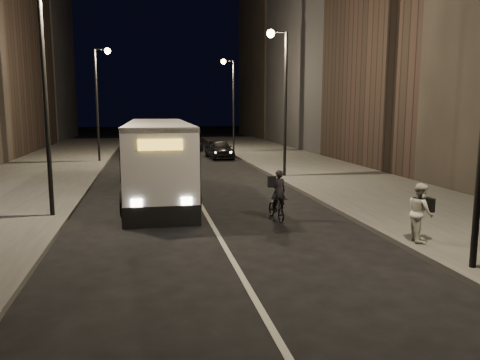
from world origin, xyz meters
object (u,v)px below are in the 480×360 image
streetlight_left_near (52,69)px  cyclist_on_bicycle (277,203)px  pedestrian_woman (420,212)px  car_far (190,144)px  city_bus (159,155)px  car_mid (150,151)px  streetlight_left_far (100,89)px  streetlight_right_near (479,48)px  streetlight_right_far (231,93)px  car_near (219,149)px  streetlight_right_mid (281,84)px

streetlight_left_near → cyclist_on_bicycle: streetlight_left_near is taller
pedestrian_woman → car_far: size_ratio=0.38×
city_bus → car_mid: city_bus is taller
city_bus → cyclist_on_bicycle: 7.28m
streetlight_left_near → streetlight_left_far: size_ratio=1.00×
streetlight_right_near → car_mid: bearing=104.6°
streetlight_right_far → cyclist_on_bicycle: bearing=-96.5°
city_bus → car_near: size_ratio=2.84×
streetlight_right_far → streetlight_right_near: bearing=-90.0°
streetlight_right_near → streetlight_left_near: (-10.66, 8.00, 0.00)m
city_bus → car_near: city_bus is taller
streetlight_right_far → streetlight_right_mid: bearing=-90.0°
cyclist_on_bicycle → car_near: size_ratio=0.42×
streetlight_right_near → city_bus: bearing=119.6°
streetlight_left_far → city_bus: bearing=-74.9°
streetlight_left_near → pedestrian_woman: (10.93, -5.67, -4.34)m
car_far → car_mid: bearing=-123.0°
streetlight_right_far → pedestrian_woman: bearing=-89.5°
cyclist_on_bicycle → streetlight_right_mid: bearing=70.1°
streetlight_left_far → cyclist_on_bicycle: (7.75, -19.67, -4.75)m
pedestrian_woman → city_bus: bearing=47.9°
car_mid → streetlight_left_far: bearing=22.5°
car_mid → streetlight_right_near: bearing=99.7°
streetlight_right_mid → streetlight_left_far: bearing=136.8°
streetlight_right_far → car_far: bearing=138.4°
streetlight_right_mid → pedestrian_woman: bearing=-88.9°
streetlight_right_far → cyclist_on_bicycle: size_ratio=4.40×
streetlight_right_near → streetlight_left_near: bearing=143.1°
streetlight_right_mid → city_bus: size_ratio=0.64×
streetlight_left_far → car_mid: size_ratio=2.01×
cyclist_on_bicycle → car_near: 21.26m
cyclist_on_bicycle → pedestrian_woman: size_ratio=1.07×
streetlight_left_near → car_mid: (3.44, 19.78, -4.69)m
streetlight_right_mid → city_bus: 8.65m
pedestrian_woman → car_far: 32.90m
car_near → streetlight_left_near: bearing=-119.2°
cyclist_on_bicycle → streetlight_left_near: bearing=164.7°
streetlight_left_near → streetlight_left_far: same height
streetlight_right_far → car_near: (-1.73, -4.44, -4.60)m
streetlight_right_mid → streetlight_right_far: 16.00m
streetlight_right_near → pedestrian_woman: bearing=83.4°
streetlight_right_far → pedestrian_woman: (0.27, -29.67, -4.34)m
streetlight_right_mid → car_near: (-1.73, 11.56, -4.60)m
streetlight_left_far → cyclist_on_bicycle: streetlight_left_far is taller
streetlight_right_mid → streetlight_left_far: (-10.66, 10.00, 0.00)m
car_near → car_mid: 5.49m
streetlight_left_far → streetlight_right_near: bearing=-67.7°
streetlight_right_mid → streetlight_left_near: 13.33m
streetlight_left_far → car_far: bearing=51.2°
streetlight_right_far → streetlight_left_near: bearing=-114.0°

